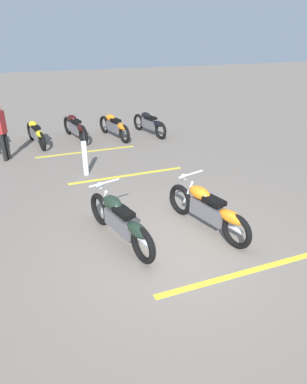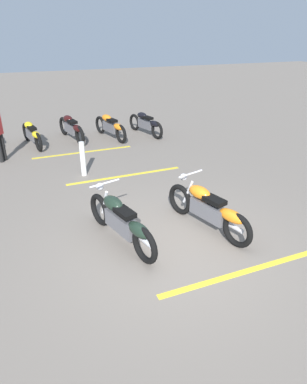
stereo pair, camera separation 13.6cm
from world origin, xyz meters
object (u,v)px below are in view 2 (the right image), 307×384
at_px(motorcycle_row_center, 72,128).
at_px(motorcycle_row_right, 32,134).
at_px(motorcycle_row_far_left, 146,123).
at_px(bollard_post, 83,159).
at_px(motorcycle_dark_foreground, 122,221).
at_px(motorcycle_bright_foreground, 209,209).
at_px(motorcycle_row_left, 111,126).

height_order(motorcycle_row_center, motorcycle_row_right, motorcycle_row_center).
xyz_separation_m(motorcycle_row_far_left, motorcycle_row_right, (0.08, 4.05, -0.01)).
distance_m(motorcycle_row_far_left, motorcycle_row_right, 4.06).
relative_size(motorcycle_row_center, bollard_post, 2.34).
bearing_deg(motorcycle_row_far_left, motorcycle_row_right, 73.44).
bearing_deg(motorcycle_row_far_left, motorcycle_dark_foreground, 141.26).
height_order(motorcycle_row_far_left, bollard_post, bollard_post).
xyz_separation_m(motorcycle_row_far_left, motorcycle_row_center, (0.27, 2.70, 0.03)).
relative_size(motorcycle_row_center, motorcycle_row_right, 1.08).
xyz_separation_m(motorcycle_bright_foreground, motorcycle_row_right, (6.82, 2.93, -0.04)).
bearing_deg(motorcycle_bright_foreground, motorcycle_row_left, -14.75).
relative_size(motorcycle_bright_foreground, motorcycle_row_right, 1.06).
bearing_deg(motorcycle_row_left, motorcycle_row_far_left, -105.19).
bearing_deg(motorcycle_row_center, motorcycle_row_left, -113.85).
xyz_separation_m(motorcycle_bright_foreground, bollard_post, (3.67, 1.79, 0.01)).
distance_m(motorcycle_bright_foreground, motorcycle_row_center, 7.19).
relative_size(motorcycle_row_far_left, motorcycle_row_center, 0.94).
bearing_deg(motorcycle_dark_foreground, motorcycle_row_left, -28.69).
bearing_deg(motorcycle_row_center, motorcycle_row_far_left, -108.47).
height_order(motorcycle_bright_foreground, bollard_post, motorcycle_bright_foreground).
height_order(motorcycle_row_far_left, motorcycle_row_right, motorcycle_row_far_left).
height_order(motorcycle_row_left, motorcycle_row_center, motorcycle_row_center).
xyz_separation_m(motorcycle_row_center, motorcycle_row_right, (-0.19, 1.35, -0.03)).
height_order(motorcycle_dark_foreground, motorcycle_row_far_left, motorcycle_dark_foreground).
bearing_deg(motorcycle_bright_foreground, motorcycle_row_right, 6.57).
bearing_deg(bollard_post, motorcycle_bright_foreground, -153.96).
height_order(motorcycle_row_center, bollard_post, bollard_post).
bearing_deg(motorcycle_row_far_left, motorcycle_bright_foreground, 155.15).
xyz_separation_m(motorcycle_dark_foreground, motorcycle_row_center, (6.86, -0.14, -0.01)).
xyz_separation_m(motorcycle_row_left, motorcycle_row_right, (0.07, 2.70, -0.02)).
bearing_deg(bollard_post, motorcycle_row_right, 19.89).
bearing_deg(motorcycle_row_right, bollard_post, -172.91).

